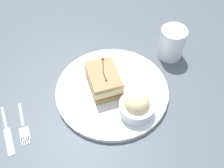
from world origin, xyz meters
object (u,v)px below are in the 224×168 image
at_px(coleslaw_bowl, 137,106).
at_px(knife, 7,133).
at_px(sandwich_half_center, 104,80).
at_px(drink_glass, 171,45).
at_px(fork, 23,128).
at_px(plate, 112,90).

bearing_deg(coleslaw_bowl, knife, 158.77).
bearing_deg(sandwich_half_center, coleslaw_bowl, -74.39).
bearing_deg(sandwich_half_center, drink_glass, 3.35).
distance_m(drink_glass, fork, 0.44).
distance_m(sandwich_half_center, knife, 0.26).
height_order(plate, knife, plate).
bearing_deg(fork, drink_glass, 1.75).
relative_size(drink_glass, knife, 0.68).
distance_m(plate, sandwich_half_center, 0.04).
bearing_deg(knife, drink_glass, 0.82).
distance_m(fork, knife, 0.04).
bearing_deg(knife, coleslaw_bowl, -21.23).
xyz_separation_m(coleslaw_bowl, drink_glass, (0.20, 0.12, 0.00)).
xyz_separation_m(coleslaw_bowl, fork, (-0.25, 0.10, -0.03)).
relative_size(sandwich_half_center, drink_glass, 1.23).
distance_m(plate, fork, 0.23).
height_order(sandwich_half_center, drink_glass, sandwich_half_center).
height_order(plate, sandwich_half_center, sandwich_half_center).
bearing_deg(knife, fork, -10.48).
xyz_separation_m(coleslaw_bowl, knife, (-0.28, 0.11, -0.03)).
height_order(coleslaw_bowl, knife, coleslaw_bowl).
bearing_deg(knife, sandwich_half_center, -1.41).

